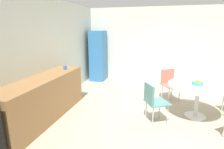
% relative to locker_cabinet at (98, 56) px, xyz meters
% --- Properties ---
extents(ground_plane, '(6.00, 6.00, 0.00)m').
position_rel_locker_cabinet_xyz_m(ground_plane, '(-2.55, -2.55, -0.90)').
color(ground_plane, '#B2A893').
extents(wall_back, '(6.00, 0.10, 2.60)m').
position_rel_locker_cabinet_xyz_m(wall_back, '(-2.55, 0.45, 0.40)').
color(wall_back, silver).
rests_on(wall_back, ground_plane).
extents(wall_side_right, '(0.10, 6.00, 2.60)m').
position_rel_locker_cabinet_xyz_m(wall_side_right, '(0.45, -2.55, 0.40)').
color(wall_side_right, silver).
rests_on(wall_side_right, ground_plane).
extents(counter_block, '(2.43, 0.60, 0.90)m').
position_rel_locker_cabinet_xyz_m(counter_block, '(-3.17, 0.10, -0.45)').
color(counter_block, '#9E7042').
rests_on(counter_block, ground_plane).
extents(locker_cabinet, '(0.60, 0.50, 1.79)m').
position_rel_locker_cabinet_xyz_m(locker_cabinet, '(0.00, 0.00, 0.00)').
color(locker_cabinet, '#3372B2').
rests_on(locker_cabinet, ground_plane).
extents(round_table, '(1.24, 1.24, 0.73)m').
position_rel_locker_cabinet_xyz_m(round_table, '(-2.27, -3.02, -0.28)').
color(round_table, silver).
rests_on(round_table, ground_plane).
extents(chair_coral, '(0.58, 0.58, 0.83)m').
position_rel_locker_cabinet_xyz_m(chair_coral, '(-1.40, -2.47, -0.37)').
color(chair_coral, silver).
rests_on(chair_coral, ground_plane).
extents(chair_teal, '(0.57, 0.57, 0.83)m').
position_rel_locker_cabinet_xyz_m(chair_teal, '(-2.78, -2.12, -0.37)').
color(chair_teal, silver).
rests_on(chair_teal, ground_plane).
extents(fruit_bowl, '(0.23, 0.23, 0.11)m').
position_rel_locker_cabinet_xyz_m(fruit_bowl, '(-2.27, -2.99, -0.12)').
color(fruit_bowl, teal).
rests_on(fruit_bowl, round_table).
extents(mug_white, '(0.13, 0.08, 0.09)m').
position_rel_locker_cabinet_xyz_m(mug_white, '(-2.36, 0.03, 0.05)').
color(mug_white, '#3F66BF').
rests_on(mug_white, counter_block).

